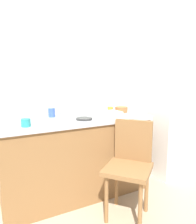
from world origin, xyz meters
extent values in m
plane|color=tan|center=(0.00, 0.00, 0.00)|extent=(8.00, 8.00, 0.00)
cube|color=silver|center=(0.00, 1.00, 1.32)|extent=(4.80, 0.10, 2.64)
cube|color=olive|center=(-0.11, 0.65, 0.41)|extent=(1.56, 0.60, 0.82)
cube|color=#B7B7BC|center=(-0.11, 0.65, 0.84)|extent=(1.60, 0.64, 0.04)
cylinder|color=#B7B7BC|center=(-0.20, 0.90, 0.99)|extent=(0.02, 0.02, 0.25)
cube|color=white|center=(1.21, 0.63, 0.57)|extent=(0.55, 0.64, 1.14)
cylinder|color=olive|center=(-0.07, 0.05, 0.23)|extent=(0.04, 0.04, 0.45)
cylinder|color=olive|center=(0.12, -0.18, 0.23)|extent=(0.04, 0.04, 0.45)
cylinder|color=olive|center=(0.16, 0.24, 0.23)|extent=(0.04, 0.04, 0.45)
cylinder|color=olive|center=(0.35, 0.01, 0.23)|extent=(0.04, 0.04, 0.45)
cube|color=olive|center=(0.14, 0.03, 0.47)|extent=(0.56, 0.56, 0.04)
cube|color=olive|center=(0.29, 0.15, 0.69)|extent=(0.25, 0.30, 0.40)
cube|color=white|center=(0.25, 0.57, 0.89)|extent=(0.28, 0.20, 0.05)
cylinder|color=#B25B33|center=(0.53, 0.72, 0.90)|extent=(0.15, 0.15, 0.07)
cylinder|color=#2D2D2D|center=(-0.07, 0.51, 0.87)|extent=(0.17, 0.17, 0.02)
cylinder|color=teal|center=(-0.65, 0.47, 0.90)|extent=(0.08, 0.08, 0.07)
cylinder|color=orange|center=(0.40, 0.76, 0.90)|extent=(0.07, 0.07, 0.07)
cylinder|color=blue|center=(-0.32, 0.81, 0.91)|extent=(0.08, 0.08, 0.10)
camera|label=1|loc=(-0.95, -1.45, 1.29)|focal=34.30mm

